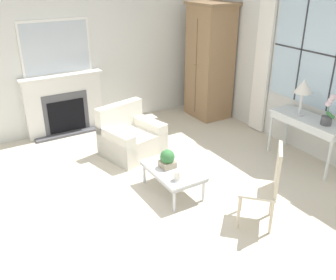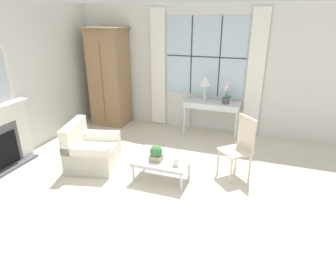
{
  "view_description": "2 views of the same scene",
  "coord_description": "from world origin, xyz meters",
  "px_view_note": "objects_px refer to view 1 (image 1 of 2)",
  "views": [
    {
      "loc": [
        3.77,
        -1.99,
        2.92
      ],
      "look_at": [
        -0.23,
        0.41,
        0.74
      ],
      "focal_mm": 40.0,
      "sensor_mm": 36.0,
      "label": 1
    },
    {
      "loc": [
        1.51,
        -3.71,
        2.62
      ],
      "look_at": [
        -0.04,
        0.62,
        0.64
      ],
      "focal_mm": 32.0,
      "sensor_mm": 36.0,
      "label": 2
    }
  ],
  "objects_px": {
    "console_table": "(309,123)",
    "potted_plant_small": "(167,159)",
    "fireplace": "(63,98)",
    "side_chair_wooden": "(267,182)",
    "pillar_candle": "(177,176)",
    "armoire": "(210,62)",
    "coffee_table": "(173,171)",
    "potted_orchid": "(328,113)",
    "armchair_upholstered": "(131,139)",
    "table_lamp": "(303,87)"
  },
  "relations": [
    {
      "from": "fireplace",
      "to": "potted_plant_small",
      "type": "bearing_deg",
      "value": 12.34
    },
    {
      "from": "side_chair_wooden",
      "to": "potted_orchid",
      "type": "bearing_deg",
      "value": 107.86
    },
    {
      "from": "side_chair_wooden",
      "to": "coffee_table",
      "type": "bearing_deg",
      "value": -153.85
    },
    {
      "from": "side_chair_wooden",
      "to": "potted_plant_small",
      "type": "height_order",
      "value": "side_chair_wooden"
    },
    {
      "from": "fireplace",
      "to": "potted_orchid",
      "type": "xyz_separation_m",
      "value": [
        3.48,
        2.93,
        0.27
      ]
    },
    {
      "from": "fireplace",
      "to": "armoire",
      "type": "bearing_deg",
      "value": 77.12
    },
    {
      "from": "fireplace",
      "to": "side_chair_wooden",
      "type": "bearing_deg",
      "value": 16.91
    },
    {
      "from": "console_table",
      "to": "side_chair_wooden",
      "type": "xyz_separation_m",
      "value": [
        0.85,
        -1.72,
        -0.08
      ]
    },
    {
      "from": "console_table",
      "to": "potted_orchid",
      "type": "xyz_separation_m",
      "value": [
        0.3,
        -0.01,
        0.27
      ]
    },
    {
      "from": "armoire",
      "to": "side_chair_wooden",
      "type": "xyz_separation_m",
      "value": [
        3.37,
        -1.64,
        -0.56
      ]
    },
    {
      "from": "table_lamp",
      "to": "side_chair_wooden",
      "type": "bearing_deg",
      "value": -58.53
    },
    {
      "from": "fireplace",
      "to": "potted_plant_small",
      "type": "relative_size",
      "value": 7.87
    },
    {
      "from": "side_chair_wooden",
      "to": "pillar_candle",
      "type": "height_order",
      "value": "side_chair_wooden"
    },
    {
      "from": "armoire",
      "to": "pillar_candle",
      "type": "bearing_deg",
      "value": -43.41
    },
    {
      "from": "armoire",
      "to": "console_table",
      "type": "xyz_separation_m",
      "value": [
        2.52,
        0.08,
        -0.48
      ]
    },
    {
      "from": "table_lamp",
      "to": "potted_plant_small",
      "type": "bearing_deg",
      "value": -96.12
    },
    {
      "from": "coffee_table",
      "to": "fireplace",
      "type": "bearing_deg",
      "value": -167.27
    },
    {
      "from": "fireplace",
      "to": "pillar_candle",
      "type": "bearing_deg",
      "value": 9.65
    },
    {
      "from": "fireplace",
      "to": "potted_plant_small",
      "type": "height_order",
      "value": "fireplace"
    },
    {
      "from": "console_table",
      "to": "pillar_candle",
      "type": "bearing_deg",
      "value": -91.27
    },
    {
      "from": "armoire",
      "to": "armchair_upholstered",
      "type": "relative_size",
      "value": 2.18
    },
    {
      "from": "side_chair_wooden",
      "to": "coffee_table",
      "type": "relative_size",
      "value": 1.14
    },
    {
      "from": "fireplace",
      "to": "console_table",
      "type": "bearing_deg",
      "value": 42.83
    },
    {
      "from": "table_lamp",
      "to": "coffee_table",
      "type": "relative_size",
      "value": 0.64
    },
    {
      "from": "table_lamp",
      "to": "armchair_upholstered",
      "type": "distance_m",
      "value": 2.87
    },
    {
      "from": "console_table",
      "to": "coffee_table",
      "type": "xyz_separation_m",
      "value": [
        -0.34,
        -2.31,
        -0.35
      ]
    },
    {
      "from": "fireplace",
      "to": "coffee_table",
      "type": "bearing_deg",
      "value": 12.73
    },
    {
      "from": "coffee_table",
      "to": "pillar_candle",
      "type": "height_order",
      "value": "pillar_candle"
    },
    {
      "from": "fireplace",
      "to": "pillar_candle",
      "type": "distance_m",
      "value": 3.18
    },
    {
      "from": "side_chair_wooden",
      "to": "coffee_table",
      "type": "distance_m",
      "value": 1.35
    },
    {
      "from": "armoire",
      "to": "table_lamp",
      "type": "distance_m",
      "value": 2.35
    },
    {
      "from": "potted_orchid",
      "to": "side_chair_wooden",
      "type": "distance_m",
      "value": 1.83
    },
    {
      "from": "table_lamp",
      "to": "side_chair_wooden",
      "type": "relative_size",
      "value": 0.56
    },
    {
      "from": "armoire",
      "to": "potted_orchid",
      "type": "bearing_deg",
      "value": 1.35
    },
    {
      "from": "console_table",
      "to": "potted_plant_small",
      "type": "bearing_deg",
      "value": -100.12
    },
    {
      "from": "armoire",
      "to": "armchair_upholstered",
      "type": "xyz_separation_m",
      "value": [
        0.82,
        -2.21,
        -0.88
      ]
    },
    {
      "from": "potted_plant_small",
      "to": "side_chair_wooden",
      "type": "bearing_deg",
      "value": 26.08
    },
    {
      "from": "table_lamp",
      "to": "pillar_candle",
      "type": "distance_m",
      "value": 2.5
    },
    {
      "from": "table_lamp",
      "to": "potted_plant_small",
      "type": "xyz_separation_m",
      "value": [
        -0.25,
        -2.29,
        -0.73
      ]
    },
    {
      "from": "armoire",
      "to": "potted_plant_small",
      "type": "xyz_separation_m",
      "value": [
        2.11,
        -2.26,
        -0.66
      ]
    },
    {
      "from": "fireplace",
      "to": "side_chair_wooden",
      "type": "relative_size",
      "value": 1.99
    },
    {
      "from": "potted_orchid",
      "to": "armchair_upholstered",
      "type": "height_order",
      "value": "potted_orchid"
    },
    {
      "from": "potted_orchid",
      "to": "side_chair_wooden",
      "type": "xyz_separation_m",
      "value": [
        0.55,
        -1.71,
        -0.36
      ]
    },
    {
      "from": "armoire",
      "to": "coffee_table",
      "type": "xyz_separation_m",
      "value": [
        2.19,
        -2.23,
        -0.83
      ]
    },
    {
      "from": "table_lamp",
      "to": "pillar_candle",
      "type": "height_order",
      "value": "table_lamp"
    },
    {
      "from": "potted_orchid",
      "to": "side_chair_wooden",
      "type": "relative_size",
      "value": 0.46
    },
    {
      "from": "table_lamp",
      "to": "armchair_upholstered",
      "type": "xyz_separation_m",
      "value": [
        -1.53,
        -2.23,
        -0.95
      ]
    },
    {
      "from": "armchair_upholstered",
      "to": "side_chair_wooden",
      "type": "relative_size",
      "value": 1.0
    },
    {
      "from": "console_table",
      "to": "armchair_upholstered",
      "type": "distance_m",
      "value": 2.88
    },
    {
      "from": "potted_orchid",
      "to": "armoire",
      "type": "bearing_deg",
      "value": -178.65
    }
  ]
}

